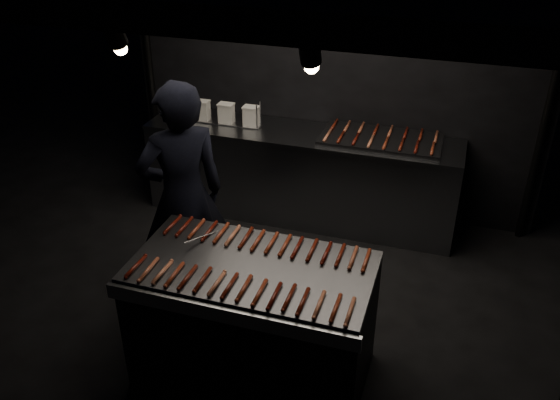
% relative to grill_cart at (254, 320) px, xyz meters
% --- Properties ---
extents(ground, '(80.00, 80.00, 0.00)m').
position_rel_grill_cart_xyz_m(ground, '(-0.09, 0.97, -0.45)').
color(ground, black).
extents(stall_structure, '(4.30, 3.30, 2.62)m').
position_rel_grill_cart_xyz_m(stall_structure, '(-0.09, 1.35, 1.75)').
color(stall_structure, black).
rests_on(stall_structure, ground).
extents(grill_cart, '(1.57, 0.84, 0.90)m').
position_rel_grill_cart_xyz_m(grill_cart, '(0.00, 0.00, 0.00)').
color(grill_cart, black).
rests_on(grill_cart, ground).
extents(sausages_main, '(1.39, 0.79, 0.03)m').
position_rel_grill_cart_xyz_m(sausages_main, '(-0.00, 0.00, 0.46)').
color(sausages_main, '#B5593A').
rests_on(sausages_main, grill_cart).
extents(tongs, '(0.18, 0.41, 0.02)m').
position_rel_grill_cart_xyz_m(tongs, '(-0.40, 0.20, 0.46)').
color(tongs, gray).
rests_on(tongs, grill_cart).
extents(back_counter, '(3.00, 0.62, 0.90)m').
position_rel_grill_cart_xyz_m(back_counter, '(-0.29, 2.12, -0.00)').
color(back_counter, gray).
rests_on(back_counter, ground).
extents(tray_rack, '(0.70, 0.14, 0.24)m').
position_rel_grill_cart_xyz_m(tray_rack, '(-1.04, 2.12, 0.55)').
color(tray_rack, '#99999E').
rests_on(tray_rack, back_counter).
extents(second_grill, '(1.08, 0.55, 0.05)m').
position_rel_grill_cart_xyz_m(second_grill, '(0.46, 2.12, 0.47)').
color(second_grill, '#3D3D3F').
rests_on(second_grill, back_counter).
extents(sausages_back, '(0.95, 0.54, 0.03)m').
position_rel_grill_cart_xyz_m(sausages_back, '(0.46, 2.12, 0.51)').
color(sausages_back, '#98351D').
rests_on(sausages_back, second_grill).
extents(vendor, '(0.78, 0.77, 1.82)m').
position_rel_grill_cart_xyz_m(vendor, '(-0.79, 0.65, 0.46)').
color(vendor, black).
rests_on(vendor, ground).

